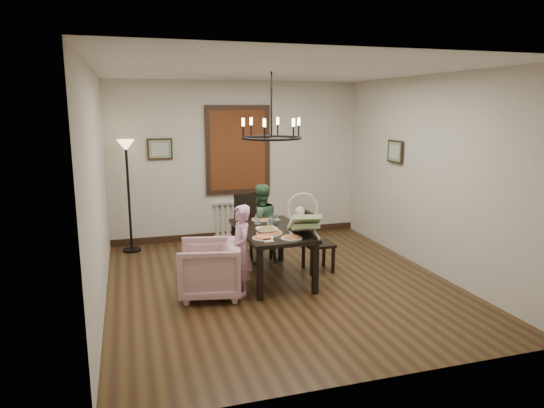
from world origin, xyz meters
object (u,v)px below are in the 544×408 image
seated_man (260,231)px  drinking_glass (272,221)px  chair_right (318,240)px  baby_bouncer (304,221)px  chair_far (254,226)px  armchair (210,269)px  elderly_woman (241,258)px  floor_lamp (129,198)px  dining_table (271,235)px

seated_man → drinking_glass: 0.62m
chair_right → baby_bouncer: (-0.44, -0.57, 0.45)m
chair_far → drinking_glass: chair_far is taller
armchair → seated_man: seated_man is taller
armchair → elderly_woman: bearing=94.2°
chair_right → elderly_woman: elderly_woman is taller
chair_far → floor_lamp: floor_lamp is taller
dining_table → armchair: bearing=-158.9°
armchair → seated_man: 1.45m
chair_right → seated_man: (-0.71, 0.58, 0.05)m
baby_bouncer → chair_right: bearing=63.2°
armchair → chair_right: bearing=117.9°
chair_far → drinking_glass: size_ratio=7.17×
chair_right → baby_bouncer: 0.85m
dining_table → baby_bouncer: size_ratio=2.60×
floor_lamp → chair_right: bearing=-34.9°
chair_far → baby_bouncer: bearing=-97.9°
drinking_glass → dining_table: bearing=-107.0°
elderly_woman → seated_man: seated_man is taller
dining_table → drinking_glass: bearing=72.5°
floor_lamp → chair_far: bearing=-27.4°
baby_bouncer → drinking_glass: size_ratio=4.08×
elderly_woman → chair_far: bearing=158.1°
chair_right → chair_far: bearing=40.0°
elderly_woman → baby_bouncer: 0.93m
elderly_woman → drinking_glass: (0.58, 0.57, 0.30)m
elderly_woman → seated_man: size_ratio=0.95×
armchair → drinking_glass: bearing=129.8°
baby_bouncer → floor_lamp: bearing=143.1°
elderly_woman → baby_bouncer: bearing=87.3°
seated_man → floor_lamp: 2.28m
armchair → floor_lamp: (-0.92, 2.30, 0.55)m
dining_table → armchair: (-0.92, -0.37, -0.28)m
dining_table → seated_man: (0.04, 0.71, -0.12)m
floor_lamp → armchair: bearing=-68.2°
chair_far → seated_man: (0.03, -0.26, -0.01)m
baby_bouncer → drinking_glass: bearing=124.0°
elderly_woman → seated_man: 1.26m
elderly_woman → floor_lamp: 2.73m
elderly_woman → baby_bouncer: size_ratio=1.64×
chair_right → elderly_woman: 1.39m
elderly_woman → drinking_glass: elderly_woman is taller
elderly_woman → floor_lamp: bearing=-151.5°
chair_far → seated_man: bearing=-103.7°
dining_table → chair_far: bearing=88.9°
baby_bouncer → drinking_glass: 0.66m
armchair → drinking_glass: drinking_glass is taller
chair_far → baby_bouncer: (0.29, -1.42, 0.39)m
dining_table → floor_lamp: 2.68m
seated_man → baby_bouncer: baby_bouncer is taller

